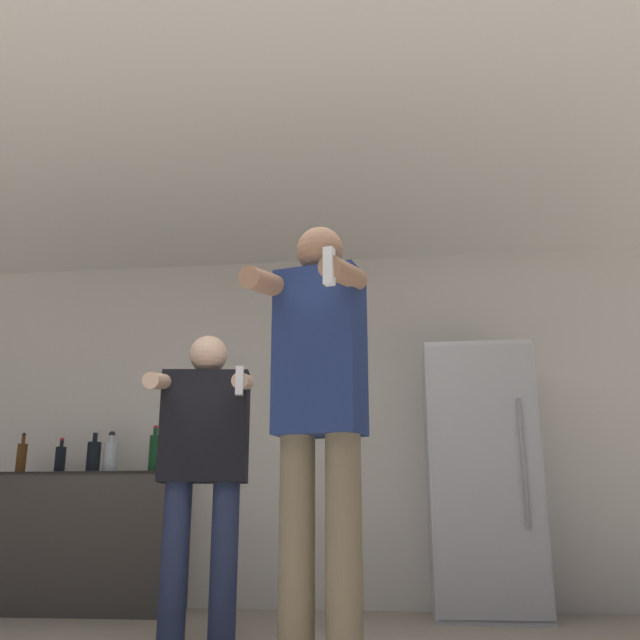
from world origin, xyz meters
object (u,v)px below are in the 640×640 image
at_px(bottle_dark_rum, 21,458).
at_px(bottle_clear_vodka, 93,457).
at_px(refrigerator, 481,479).
at_px(person_woman_foreground, 319,409).
at_px(bottle_red_label, 60,459).
at_px(person_man_side, 204,457).
at_px(bottle_short_whiskey, 110,456).
at_px(bottle_brown_liquor, 154,453).

height_order(bottle_dark_rum, bottle_clear_vodka, bottle_clear_vodka).
bearing_deg(refrigerator, person_woman_foreground, -111.38).
bearing_deg(bottle_red_label, person_man_side, -40.34).
bearing_deg(bottle_dark_rum, bottle_clear_vodka, -0.00).
xyz_separation_m(refrigerator, bottle_short_whiskey, (-2.52, -0.03, 0.17)).
distance_m(bottle_short_whiskey, bottle_dark_rum, 0.65).
xyz_separation_m(bottle_short_whiskey, person_man_side, (0.99, -1.15, -0.12)).
bearing_deg(bottle_brown_liquor, bottle_dark_rum, 180.00).
xyz_separation_m(bottle_dark_rum, person_woman_foreground, (2.36, -2.06, -0.02)).
bearing_deg(bottle_red_label, bottle_clear_vodka, 0.00).
relative_size(refrigerator, bottle_short_whiskey, 5.78).
distance_m(bottle_red_label, person_woman_foreground, 2.92).
distance_m(refrigerator, bottle_brown_liquor, 2.22).
relative_size(bottle_brown_liquor, bottle_clear_vodka, 1.08).
height_order(bottle_red_label, bottle_short_whiskey, bottle_short_whiskey).
xyz_separation_m(bottle_brown_liquor, person_woman_foreground, (1.39, -2.06, -0.04)).
height_order(bottle_short_whiskey, person_man_side, person_man_side).
bearing_deg(person_woman_foreground, bottle_red_label, 135.06).
relative_size(bottle_dark_rum, person_woman_foreground, 0.17).
relative_size(refrigerator, bottle_clear_vodka, 5.50).
bearing_deg(bottle_clear_vodka, bottle_red_label, 180.00).
height_order(bottle_red_label, person_man_side, person_man_side).
distance_m(bottle_brown_liquor, person_man_side, 1.34).
relative_size(bottle_short_whiskey, bottle_brown_liquor, 0.89).
bearing_deg(person_man_side, refrigerator, 37.58).
distance_m(bottle_red_label, bottle_brown_liquor, 0.68).
height_order(refrigerator, bottle_dark_rum, refrigerator).
height_order(bottle_brown_liquor, bottle_clear_vodka, bottle_brown_liquor).
height_order(refrigerator, bottle_clear_vodka, refrigerator).
bearing_deg(person_man_side, bottle_short_whiskey, 130.74).
bearing_deg(bottle_short_whiskey, bottle_red_label, 180.00).
relative_size(bottle_short_whiskey, person_man_side, 0.19).
height_order(bottle_dark_rum, person_woman_foreground, person_woman_foreground).
bearing_deg(bottle_dark_rum, refrigerator, 0.49).
xyz_separation_m(bottle_red_label, bottle_brown_liquor, (0.68, 0.00, 0.04)).
bearing_deg(person_man_side, bottle_clear_vodka, 134.04).
bearing_deg(bottle_clear_vodka, person_woman_foreground, -48.50).
bearing_deg(bottle_brown_liquor, person_woman_foreground, -56.03).
distance_m(person_woman_foreground, person_man_side, 1.16).
bearing_deg(bottle_red_label, bottle_brown_liquor, 0.00).
relative_size(bottle_clear_vodka, person_woman_foreground, 0.17).
distance_m(bottle_red_label, bottle_dark_rum, 0.29).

